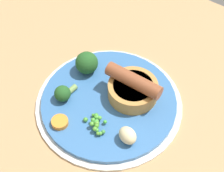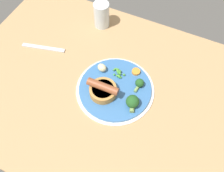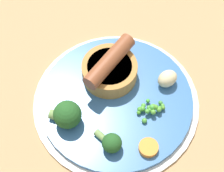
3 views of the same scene
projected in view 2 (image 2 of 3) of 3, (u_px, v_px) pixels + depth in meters
The scene contains 10 objects.
dining_table at pixel (103, 89), 93.92cm from camera, with size 110.00×80.00×3.00cm, color tan.
dinner_plate at pixel (115, 89), 91.58cm from camera, with size 28.82×28.82×1.40cm.
sausage_pudding at pixel (103, 90), 87.83cm from camera, with size 11.41×9.73×5.91cm.
pea_pile at pixel (118, 73), 93.21cm from camera, with size 5.16×3.74×1.89cm.
broccoli_floret_near at pixel (139, 83), 90.10cm from camera, with size 3.21×5.16×3.21cm.
broccoli_floret_far at pixel (132, 102), 85.33cm from camera, with size 4.66×5.66×4.66cm.
potato_chunk_0 at pixel (102, 68), 93.79cm from camera, with size 3.63×2.81×2.96cm, color beige.
carrot_slice_2 at pixel (136, 72), 94.05cm from camera, with size 3.16×3.16×0.99cm, color orange.
fork at pixel (43, 48), 102.19cm from camera, with size 18.00×1.60×0.60cm, color silver.
drinking_glass at pixel (102, 15), 104.69cm from camera, with size 6.54×6.54×11.17cm, color silver.
Camera 2 is at (23.49, -41.88, 82.31)cm, focal length 40.00 mm.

